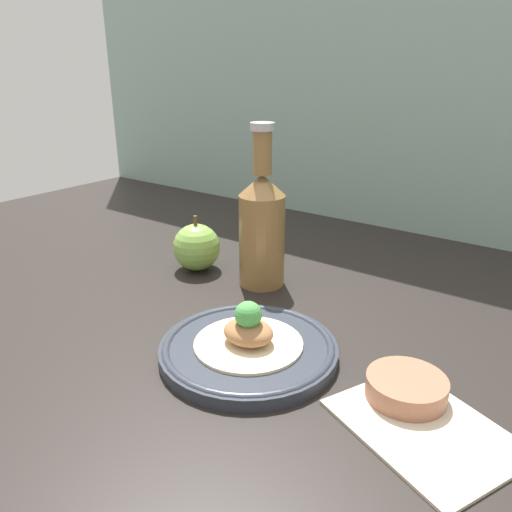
# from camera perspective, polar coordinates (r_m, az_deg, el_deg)

# --- Properties ---
(ground_plane) EXTENTS (1.80, 1.10, 0.04)m
(ground_plane) POSITION_cam_1_polar(r_m,az_deg,el_deg) (0.77, -2.31, -7.46)
(ground_plane) COLOR black
(wall_backsplash) EXTENTS (1.80, 0.03, 0.80)m
(wall_backsplash) POSITION_cam_1_polar(r_m,az_deg,el_deg) (1.15, 15.69, 22.99)
(wall_backsplash) COLOR #84A399
(wall_backsplash) RESTS_ON ground_plane
(plate) EXTENTS (0.23, 0.23, 0.02)m
(plate) POSITION_cam_1_polar(r_m,az_deg,el_deg) (0.65, -0.87, -10.54)
(plate) COLOR #2D333D
(plate) RESTS_ON ground_plane
(plated_food) EXTENTS (0.14, 0.14, 0.06)m
(plated_food) POSITION_cam_1_polar(r_m,az_deg,el_deg) (0.63, -0.88, -8.78)
(plated_food) COLOR beige
(plated_food) RESTS_ON plate
(cider_bottle) EXTENTS (0.08, 0.08, 0.27)m
(cider_bottle) POSITION_cam_1_polar(r_m,az_deg,el_deg) (0.81, 0.68, 3.51)
(cider_bottle) COLOR olive
(cider_bottle) RESTS_ON ground_plane
(apple) EXTENTS (0.08, 0.08, 0.10)m
(apple) POSITION_cam_1_polar(r_m,az_deg,el_deg) (0.90, -6.81, 1.01)
(apple) COLOR #84B74C
(apple) RESTS_ON ground_plane
(napkin) EXTENTS (0.21, 0.19, 0.01)m
(napkin) POSITION_cam_1_polar(r_m,az_deg,el_deg) (0.56, 18.65, -17.96)
(napkin) COLOR beige
(napkin) RESTS_ON ground_plane
(dipping_bowl) EXTENTS (0.09, 0.09, 0.03)m
(dipping_bowl) POSITION_cam_1_polar(r_m,az_deg,el_deg) (0.59, 16.77, -14.34)
(dipping_bowl) COLOR #996047
(dipping_bowl) RESTS_ON ground_plane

